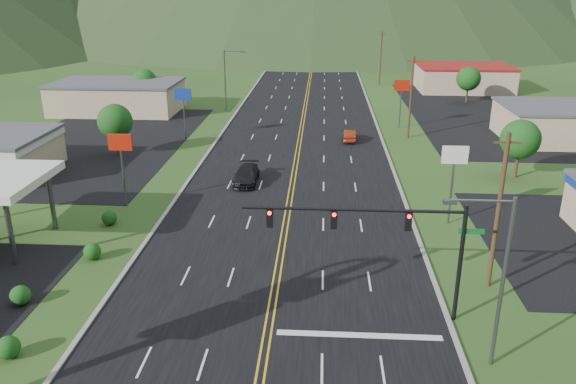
# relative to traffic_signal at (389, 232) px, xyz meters

# --- Properties ---
(traffic_signal) EXTENTS (13.10, 0.43, 7.00)m
(traffic_signal) POSITION_rel_traffic_signal_xyz_m (0.00, 0.00, 0.00)
(traffic_signal) COLOR black
(traffic_signal) RESTS_ON ground
(streetlight_east) EXTENTS (3.28, 0.25, 9.00)m
(streetlight_east) POSITION_rel_traffic_signal_xyz_m (4.70, -4.00, -0.15)
(streetlight_east) COLOR #59595E
(streetlight_east) RESTS_ON ground
(streetlight_west) EXTENTS (3.28, 0.25, 9.00)m
(streetlight_west) POSITION_rel_traffic_signal_xyz_m (-18.16, 56.00, -0.15)
(streetlight_west) COLOR #59595E
(streetlight_west) RESTS_ON ground
(building_west_far) EXTENTS (18.40, 11.40, 4.50)m
(building_west_far) POSITION_rel_traffic_signal_xyz_m (-34.48, 54.00, -3.07)
(building_west_far) COLOR #CEB88F
(building_west_far) RESTS_ON ground
(building_east_mid) EXTENTS (14.40, 11.40, 4.30)m
(building_east_mid) POSITION_rel_traffic_signal_xyz_m (25.52, 41.00, -3.17)
(building_east_mid) COLOR #CEB88F
(building_east_mid) RESTS_ON ground
(building_east_far) EXTENTS (16.40, 12.40, 4.50)m
(building_east_far) POSITION_rel_traffic_signal_xyz_m (21.52, 76.00, -3.07)
(building_east_far) COLOR #CEB88F
(building_east_far) RESTS_ON ground
(pole_sign_west_a) EXTENTS (2.00, 0.18, 6.40)m
(pole_sign_west_a) POSITION_rel_traffic_signal_xyz_m (-20.48, 16.00, -0.28)
(pole_sign_west_a) COLOR #59595E
(pole_sign_west_a) RESTS_ON ground
(pole_sign_west_b) EXTENTS (2.00, 0.18, 6.40)m
(pole_sign_west_b) POSITION_rel_traffic_signal_xyz_m (-20.48, 38.00, -0.28)
(pole_sign_west_b) COLOR #59595E
(pole_sign_west_b) RESTS_ON ground
(pole_sign_east_a) EXTENTS (2.00, 0.18, 6.40)m
(pole_sign_east_a) POSITION_rel_traffic_signal_xyz_m (6.52, 14.00, -0.28)
(pole_sign_east_a) COLOR #59595E
(pole_sign_east_a) RESTS_ON ground
(pole_sign_east_b) EXTENTS (2.00, 0.18, 6.40)m
(pole_sign_east_b) POSITION_rel_traffic_signal_xyz_m (6.52, 46.00, -0.28)
(pole_sign_east_b) COLOR #59595E
(pole_sign_east_b) RESTS_ON ground
(tree_west_a) EXTENTS (3.84, 3.84, 5.82)m
(tree_west_a) POSITION_rel_traffic_signal_xyz_m (-26.48, 31.00, -1.44)
(tree_west_a) COLOR #382314
(tree_west_a) RESTS_ON ground
(tree_west_b) EXTENTS (3.84, 3.84, 5.82)m
(tree_west_b) POSITION_rel_traffic_signal_xyz_m (-31.48, 58.00, -1.44)
(tree_west_b) COLOR #382314
(tree_west_b) RESTS_ON ground
(tree_east_a) EXTENTS (3.84, 3.84, 5.82)m
(tree_east_a) POSITION_rel_traffic_signal_xyz_m (15.52, 26.00, -1.44)
(tree_east_a) COLOR #382314
(tree_east_a) RESTS_ON ground
(tree_east_b) EXTENTS (3.84, 3.84, 5.82)m
(tree_east_b) POSITION_rel_traffic_signal_xyz_m (19.52, 64.00, -1.44)
(tree_east_b) COLOR #382314
(tree_east_b) RESTS_ON ground
(utility_pole_a) EXTENTS (1.60, 0.28, 10.00)m
(utility_pole_a) POSITION_rel_traffic_signal_xyz_m (7.02, 4.00, -0.20)
(utility_pole_a) COLOR #382314
(utility_pole_a) RESTS_ON ground
(utility_pole_b) EXTENTS (1.60, 0.28, 10.00)m
(utility_pole_b) POSITION_rel_traffic_signal_xyz_m (7.02, 41.00, -0.20)
(utility_pole_b) COLOR #382314
(utility_pole_b) RESTS_ON ground
(utility_pole_c) EXTENTS (1.60, 0.28, 10.00)m
(utility_pole_c) POSITION_rel_traffic_signal_xyz_m (7.02, 81.00, -0.20)
(utility_pole_c) COLOR #382314
(utility_pole_c) RESTS_ON ground
(utility_pole_d) EXTENTS (1.60, 0.28, 10.00)m
(utility_pole_d) POSITION_rel_traffic_signal_xyz_m (7.02, 121.00, -0.20)
(utility_pole_d) COLOR #382314
(utility_pole_d) RESTS_ON ground
(car_dark_mid) EXTENTS (2.17, 5.32, 1.54)m
(car_dark_mid) POSITION_rel_traffic_signal_xyz_m (-10.90, 22.61, -4.56)
(car_dark_mid) COLOR black
(car_dark_mid) RESTS_ON ground
(car_red_far) EXTENTS (1.62, 4.21, 1.37)m
(car_red_far) POSITION_rel_traffic_signal_xyz_m (-0.36, 38.90, -4.64)
(car_red_far) COLOR maroon
(car_red_far) RESTS_ON ground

